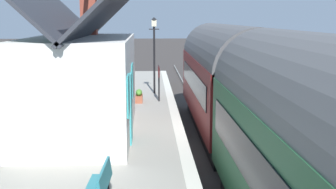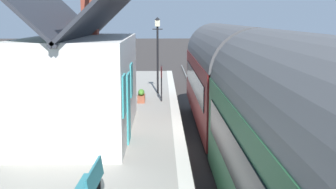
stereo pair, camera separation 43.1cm
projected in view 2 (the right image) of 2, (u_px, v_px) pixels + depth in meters
ground_plane at (212, 154)px, 14.30m from camera, size 160.00×160.00×0.00m
platform at (97, 143)px, 14.16m from camera, size 32.00×5.84×0.83m
platform_edge_coping at (178, 130)px, 14.13m from camera, size 32.00×0.36×0.02m
rail_near at (260, 152)px, 14.31m from camera, size 52.00×0.08×0.14m
rail_far at (218, 152)px, 14.29m from camera, size 52.00×0.08×0.14m
train at (254, 102)px, 11.91m from camera, size 19.04×2.73×4.32m
station_building at (81, 81)px, 13.73m from camera, size 6.91×3.48×5.78m
bench_mid_platform at (89, 186)px, 8.26m from camera, size 1.42×0.49×0.88m
planter_bench_left at (141, 96)px, 18.90m from camera, size 0.77×0.32×0.57m
lamp_post_platform at (158, 41)px, 20.60m from camera, size 0.32×0.50×3.78m
station_sign_board at (161, 75)px, 19.16m from camera, size 0.96×0.06×1.57m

